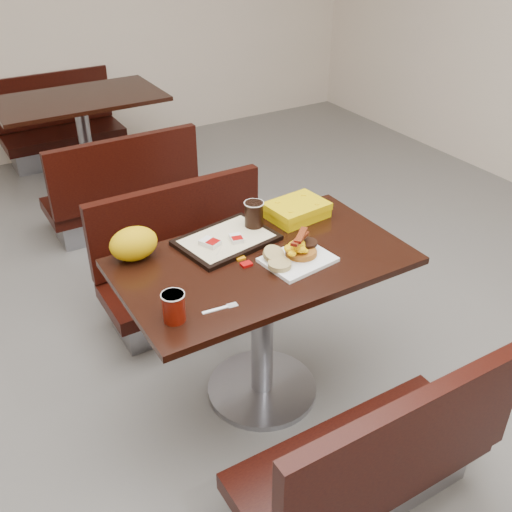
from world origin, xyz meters
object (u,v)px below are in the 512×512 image
bench_far_s (118,180)px  paper_bag (134,244)px  bench_near_s (362,437)px  fork (215,310)px  table_far (86,145)px  coffee_cup_near (174,307)px  hashbrown_sleeve_left (210,243)px  hashbrown_sleeve_right (236,238)px  bench_near_n (194,261)px  coffee_cup_far (254,214)px  bench_far_n (61,121)px  knife (319,254)px  clamshell (297,210)px  platter (298,260)px  pancake_stack (301,251)px  table_near (262,329)px  tray (227,240)px

bench_far_s → paper_bag: size_ratio=4.95×
bench_near_s → fork: 0.71m
table_far → coffee_cup_near: size_ratio=10.71×
hashbrown_sleeve_left → hashbrown_sleeve_right: size_ratio=1.17×
bench_far_s → table_far: bearing=90.0°
bench_near_n → paper_bag: paper_bag is taller
bench_far_s → coffee_cup_far: size_ratio=8.73×
bench_far_n → paper_bag: (-0.45, -3.02, 0.46)m
knife → clamshell: bearing=151.6°
knife → coffee_cup_far: coffee_cup_far is taller
platter → coffee_cup_far: coffee_cup_far is taller
knife → coffee_cup_far: (-0.12, 0.32, 0.07)m
clamshell → paper_bag: paper_bag is taller
platter → coffee_cup_far: 0.33m
bench_near_s → pancake_stack: size_ratio=7.55×
platter → hashbrown_sleeve_right: bearing=112.9°
platter → hashbrown_sleeve_left: hashbrown_sleeve_left is taller
table_near → platter: (0.11, -0.09, 0.38)m
fork → paper_bag: (-0.12, 0.49, 0.07)m
knife → platter: bearing=-98.2°
knife → hashbrown_sleeve_left: bearing=-136.4°
bench_near_n → hashbrown_sleeve_right: size_ratio=14.45×
bench_near_s → coffee_cup_near: bearing=133.4°
table_near → paper_bag: size_ratio=5.94×
table_near → pancake_stack: pancake_stack is taller
fork → coffee_cup_far: size_ratio=1.20×
bench_far_n → coffee_cup_far: bearing=-88.2°
table_near → knife: bearing=-21.9°
coffee_cup_near → tray: size_ratio=0.28×
knife → hashbrown_sleeve_left: 0.46m
platter → paper_bag: size_ratio=1.35×
platter → bench_far_n: bearing=84.6°
fork → tray: (0.27, 0.41, 0.01)m
table_near → paper_bag: 0.69m
paper_bag → clamshell: bearing=-3.1°
fork → hashbrown_sleeve_left: bearing=71.1°
table_far → bench_far_n: bearing=90.0°
table_near → bench_far_s: size_ratio=1.20×
hashbrown_sleeve_left → clamshell: bearing=-17.7°
table_near → coffee_cup_near: (-0.48, -0.19, 0.43)m
bench_far_s → fork: 2.17m
coffee_cup_near → hashbrown_sleeve_left: bearing=48.3°
hashbrown_sleeve_right → coffee_cup_far: (0.13, 0.07, 0.05)m
table_near → bench_near_n: (0.00, 0.70, -0.02)m
knife → hashbrown_sleeve_right: 0.36m
tray → clamshell: size_ratio=1.53×
table_far → tray: 2.43m
bench_near_s → bench_far_n: 4.00m
pancake_stack → coffee_cup_near: size_ratio=1.18×
table_near → table_far: bearing=90.0°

